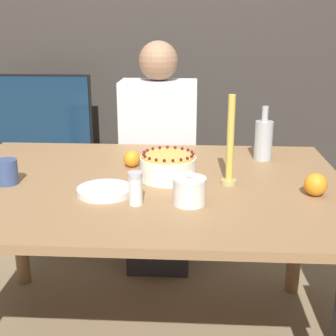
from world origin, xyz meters
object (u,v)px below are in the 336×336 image
at_px(bottle, 263,139).
at_px(person_man_blue_shirt, 159,173).
at_px(sugar_bowl, 189,191).
at_px(candle, 230,148).
at_px(tv_monitor, 39,112).
at_px(cake, 168,167).
at_px(sugar_shaker, 137,188).

xyz_separation_m(bottle, person_man_blue_shirt, (-0.49, 0.43, -0.30)).
distance_m(sugar_bowl, person_man_blue_shirt, 1.03).
bearing_deg(person_man_blue_shirt, candle, 112.74).
distance_m(bottle, tv_monitor, 1.50).
bearing_deg(tv_monitor, candle, -46.28).
height_order(sugar_bowl, tv_monitor, tv_monitor).
height_order(candle, tv_monitor, candle).
bearing_deg(cake, sugar_shaker, -108.04).
bearing_deg(cake, sugar_bowl, -71.39).
bearing_deg(cake, bottle, 36.27).
bearing_deg(candle, sugar_bowl, -125.15).
height_order(cake, person_man_blue_shirt, person_man_blue_shirt).
bearing_deg(bottle, tv_monitor, 147.68).
height_order(sugar_bowl, bottle, bottle).
xyz_separation_m(sugar_bowl, candle, (0.14, 0.21, 0.09)).
xyz_separation_m(sugar_shaker, candle, (0.32, 0.22, 0.08)).
xyz_separation_m(cake, candle, (0.23, -0.05, 0.09)).
xyz_separation_m(candle, tv_monitor, (-1.09, 1.14, -0.09)).
bearing_deg(tv_monitor, sugar_shaker, -60.37).
height_order(bottle, person_man_blue_shirt, person_man_blue_shirt).
distance_m(sugar_shaker, person_man_blue_shirt, 1.03).
height_order(sugar_shaker, person_man_blue_shirt, person_man_blue_shirt).
bearing_deg(tv_monitor, person_man_blue_shirt, -25.76).
xyz_separation_m(sugar_shaker, person_man_blue_shirt, (-0.01, 0.99, -0.27)).
bearing_deg(cake, tv_monitor, 128.27).
bearing_deg(tv_monitor, bottle, -32.32).
bearing_deg(candle, sugar_shaker, -145.39).
xyz_separation_m(sugar_bowl, tv_monitor, (-0.95, 1.35, 0.00)).
relative_size(cake, candle, 0.64).
bearing_deg(sugar_bowl, bottle, 60.15).
distance_m(candle, tv_monitor, 1.59).
height_order(candle, bottle, candle).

